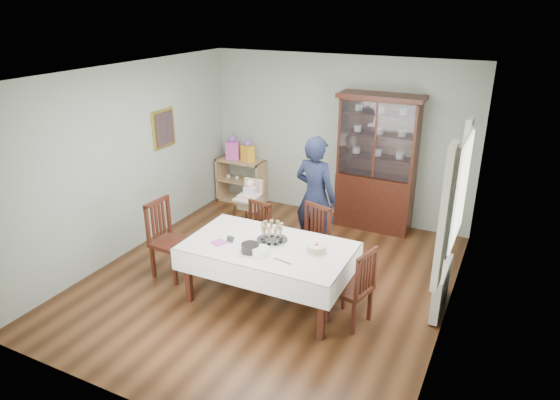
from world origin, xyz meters
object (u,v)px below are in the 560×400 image
Objects in this scene: high_chair at (251,215)px; gift_bag_pink at (233,149)px; sideboard at (241,181)px; chair_far_right at (308,257)px; dining_table at (268,273)px; champagne_tray at (272,235)px; chair_end_left at (172,253)px; china_cabinet at (377,161)px; gift_bag_orange at (248,151)px; chair_far_left at (253,246)px; woman at (315,197)px; chair_end_right at (350,300)px; birthday_cake at (316,249)px.

high_chair is 2.21× the size of gift_bag_pink.
sideboard is 0.91× the size of chair_far_right.
champagne_tray reaches higher than dining_table.
champagne_tray is at bearing -81.01° from chair_end_left.
gift_bag_orange is (-2.34, 0.00, -0.14)m from china_cabinet.
sideboard is at bearing 14.33° from chair_end_left.
sideboard is at bearing 154.11° from chair_far_right.
champagne_tray is at bearing -93.33° from chair_far_right.
high_chair reaches higher than chair_far_left.
dining_table is at bearing 99.77° from woman.
china_cabinet is at bearing 67.95° from chair_far_left.
chair_end_left reaches higher than champagne_tray.
gift_bag_orange is (-1.81, 2.69, 0.60)m from dining_table.
gift_bag_orange is at bearing 179.96° from china_cabinet.
chair_far_right is 2.59× the size of champagne_tray.
chair_end_left is 2.51m from chair_end_right.
woman is at bearing -33.17° from sideboard.
gift_bag_pink is (-2.14, 1.28, 0.11)m from woman.
birthday_cake is at bearing -19.71° from chair_far_left.
dining_table is at bearing -76.21° from chair_end_right.
woman is at bearing -111.64° from china_cabinet.
chair_end_right is 1.84m from woman.
chair_end_left is at bearing -76.23° from chair_end_right.
chair_far_right is 1.02× the size of high_chair.
chair_far_right is 2.43× the size of gift_bag_orange.
dining_table is 2.07× the size of high_chair.
gift_bag_pink is 0.31m from gift_bag_orange.
high_chair is 3.77× the size of birthday_cake.
gift_bag_orange reaches higher than champagne_tray.
high_chair is at bearing 9.05° from woman.
china_cabinet is 2.63m from champagne_tray.
champagne_tray is at bearing -54.91° from gift_bag_orange.
china_cabinet is 2.47× the size of chair_far_left.
gift_bag_pink is at bearing 136.25° from chair_far_left.
chair_end_left is (-1.99, -2.70, -0.81)m from china_cabinet.
birthday_cake reaches higher than chair_far_left.
woman is at bearing -42.59° from chair_end_left.
chair_far_left is 1.12m from woman.
chair_far_right is at bearing -61.79° from chair_end_left.
chair_far_right is 0.94× the size of chair_end_left.
chair_far_right reaches higher than chair_far_left.
china_cabinet reaches higher than gift_bag_orange.
chair_end_left is 1.50m from high_chair.
high_chair is (-2.11, 1.42, 0.09)m from chair_end_right.
chair_far_right is 0.86m from champagne_tray.
chair_far_right is 2.88m from gift_bag_orange.
woman is at bearing -1.17° from high_chair.
gift_bag_orange is (0.31, 0.00, -0.01)m from gift_bag_pink.
birthday_cake is at bearing -85.93° from chair_end_right.
china_cabinet is 2.15m from high_chair.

